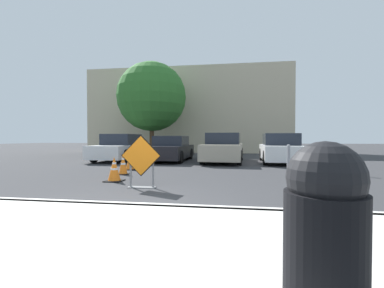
% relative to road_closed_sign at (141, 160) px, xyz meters
% --- Properties ---
extents(ground_plane, '(96.00, 96.00, 0.00)m').
position_rel_road_closed_sign_xyz_m(ground_plane, '(0.30, 8.03, -0.68)').
color(ground_plane, '#333335').
extents(sidewalk_strip, '(24.92, 2.76, 0.14)m').
position_rel_road_closed_sign_xyz_m(sidewalk_strip, '(0.30, -3.35, -0.61)').
color(sidewalk_strip, beige).
rests_on(sidewalk_strip, ground_plane).
extents(curb_lip, '(24.92, 0.20, 0.14)m').
position_rel_road_closed_sign_xyz_m(curb_lip, '(0.30, -1.97, -0.61)').
color(curb_lip, beige).
rests_on(curb_lip, ground_plane).
extents(road_closed_sign, '(1.01, 0.20, 1.30)m').
position_rel_road_closed_sign_xyz_m(road_closed_sign, '(0.00, 0.00, 0.00)').
color(road_closed_sign, black).
rests_on(road_closed_sign, ground_plane).
extents(traffic_cone_nearest, '(0.47, 0.47, 0.70)m').
position_rel_road_closed_sign_xyz_m(traffic_cone_nearest, '(-1.09, 0.84, -0.34)').
color(traffic_cone_nearest, black).
rests_on(traffic_cone_nearest, ground_plane).
extents(traffic_cone_second, '(0.38, 0.38, 0.72)m').
position_rel_road_closed_sign_xyz_m(traffic_cone_second, '(-1.41, 2.19, -0.33)').
color(traffic_cone_second, black).
rests_on(traffic_cone_second, ground_plane).
extents(traffic_cone_third, '(0.46, 0.46, 0.63)m').
position_rel_road_closed_sign_xyz_m(traffic_cone_third, '(-1.68, 3.46, -0.38)').
color(traffic_cone_third, black).
rests_on(traffic_cone_third, ground_plane).
extents(traffic_cone_fourth, '(0.43, 0.43, 0.68)m').
position_rel_road_closed_sign_xyz_m(traffic_cone_fourth, '(-1.84, 4.89, -0.35)').
color(traffic_cone_fourth, black).
rests_on(traffic_cone_fourth, ground_plane).
extents(parked_car_nearest, '(1.84, 4.64, 1.45)m').
position_rel_road_closed_sign_xyz_m(parked_car_nearest, '(-3.82, 7.52, -0.01)').
color(parked_car_nearest, white).
rests_on(parked_car_nearest, ground_plane).
extents(parked_car_second, '(1.93, 4.36, 1.34)m').
position_rel_road_closed_sign_xyz_m(parked_car_second, '(-1.00, 7.57, -0.06)').
color(parked_car_second, black).
rests_on(parked_car_second, ground_plane).
extents(parked_car_third, '(2.13, 4.52, 1.48)m').
position_rel_road_closed_sign_xyz_m(parked_car_third, '(1.82, 7.19, 0.01)').
color(parked_car_third, '#A39984').
rests_on(parked_car_third, ground_plane).
extents(parked_car_fourth, '(2.03, 4.16, 1.45)m').
position_rel_road_closed_sign_xyz_m(parked_car_fourth, '(4.64, 7.23, -0.01)').
color(parked_car_fourth, white).
rests_on(parked_car_fourth, ground_plane).
extents(trash_bin, '(0.53, 0.53, 1.06)m').
position_rel_road_closed_sign_xyz_m(trash_bin, '(2.76, -4.15, -0.01)').
color(trash_bin, black).
rests_on(trash_bin, sidewalk_strip).
extents(bollard_nearest, '(0.12, 0.12, 1.00)m').
position_rel_road_closed_sign_xyz_m(bollard_nearest, '(4.16, 3.34, -0.15)').
color(bollard_nearest, gray).
rests_on(bollard_nearest, ground_plane).
extents(bollard_second, '(0.12, 0.12, 1.03)m').
position_rel_road_closed_sign_xyz_m(bollard_second, '(5.78, 3.34, -0.14)').
color(bollard_second, gray).
rests_on(bollard_second, ground_plane).
extents(building_facade_backdrop, '(17.42, 5.00, 7.23)m').
position_rel_road_closed_sign_xyz_m(building_facade_backdrop, '(-1.53, 17.45, 2.93)').
color(building_facade_backdrop, beige).
rests_on(building_facade_backdrop, ground_plane).
extents(street_tree_behind_lot, '(4.94, 4.94, 6.66)m').
position_rel_road_closed_sign_xyz_m(street_tree_behind_lot, '(-3.42, 11.87, 3.51)').
color(street_tree_behind_lot, '#513823').
rests_on(street_tree_behind_lot, ground_plane).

